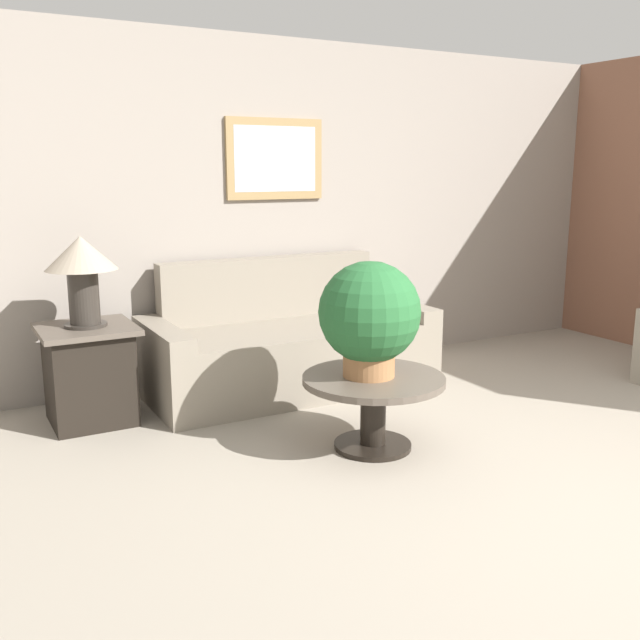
{
  "coord_description": "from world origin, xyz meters",
  "views": [
    {
      "loc": [
        -2.81,
        -1.9,
        1.63
      ],
      "look_at": [
        -0.56,
        2.17,
        0.64
      ],
      "focal_mm": 40.0,
      "sensor_mm": 36.0,
      "label": 1
    }
  ],
  "objects_px": {
    "coffee_table": "(373,396)",
    "side_table": "(89,373)",
    "couch_main": "(288,348)",
    "table_lamp": "(82,264)",
    "potted_plant_on_table": "(370,316)"
  },
  "relations": [
    {
      "from": "coffee_table",
      "to": "side_table",
      "type": "height_order",
      "value": "side_table"
    },
    {
      "from": "couch_main",
      "to": "side_table",
      "type": "distance_m",
      "value": 1.46
    },
    {
      "from": "side_table",
      "to": "coffee_table",
      "type": "bearing_deg",
      "value": -42.76
    },
    {
      "from": "table_lamp",
      "to": "potted_plant_on_table",
      "type": "bearing_deg",
      "value": -42.81
    },
    {
      "from": "couch_main",
      "to": "side_table",
      "type": "relative_size",
      "value": 3.29
    },
    {
      "from": "coffee_table",
      "to": "side_table",
      "type": "xyz_separation_m",
      "value": [
        -1.37,
        1.27,
        0.0
      ]
    },
    {
      "from": "potted_plant_on_table",
      "to": "couch_main",
      "type": "bearing_deg",
      "value": 85.11
    },
    {
      "from": "coffee_table",
      "to": "side_table",
      "type": "distance_m",
      "value": 1.86
    },
    {
      "from": "side_table",
      "to": "potted_plant_on_table",
      "type": "height_order",
      "value": "potted_plant_on_table"
    },
    {
      "from": "side_table",
      "to": "table_lamp",
      "type": "xyz_separation_m",
      "value": [
        0.0,
        0.0,
        0.71
      ]
    },
    {
      "from": "table_lamp",
      "to": "potted_plant_on_table",
      "type": "distance_m",
      "value": 1.85
    },
    {
      "from": "couch_main",
      "to": "coffee_table",
      "type": "relative_size",
      "value": 2.52
    },
    {
      "from": "side_table",
      "to": "table_lamp",
      "type": "height_order",
      "value": "table_lamp"
    },
    {
      "from": "coffee_table",
      "to": "side_table",
      "type": "relative_size",
      "value": 1.31
    },
    {
      "from": "potted_plant_on_table",
      "to": "coffee_table",
      "type": "bearing_deg",
      "value": -39.87
    }
  ]
}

